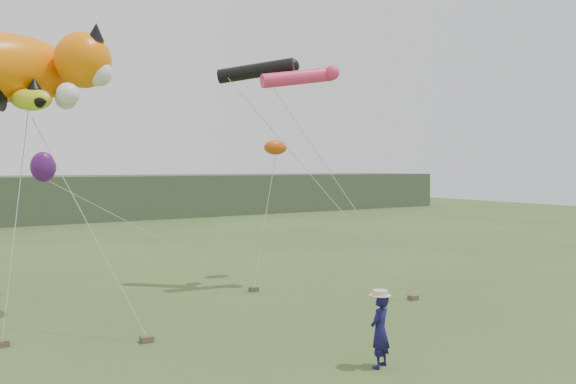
{
  "coord_description": "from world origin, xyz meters",
  "views": [
    {
      "loc": [
        -7.13,
        -10.73,
        4.84
      ],
      "look_at": [
        1.48,
        3.0,
        4.11
      ],
      "focal_mm": 35.0,
      "sensor_mm": 36.0,
      "label": 1
    }
  ],
  "objects": [
    {
      "name": "ground",
      "position": [
        0.0,
        0.0,
        0.0
      ],
      "size": [
        120.0,
        120.0,
        0.0
      ],
      "primitive_type": "plane",
      "color": "#385123",
      "rests_on": "ground"
    },
    {
      "name": "festival_attendant",
      "position": [
        1.83,
        -0.61,
        0.9
      ],
      "size": [
        0.77,
        0.65,
        1.79
      ],
      "primitive_type": "imported",
      "rotation": [
        0.0,
        0.0,
        3.54
      ],
      "color": "#141244",
      "rests_on": "ground"
    },
    {
      "name": "sandbag_anchors",
      "position": [
        -1.52,
        5.33,
        0.09
      ],
      "size": [
        18.02,
        4.59,
        0.17
      ],
      "color": "brown",
      "rests_on": "ground"
    },
    {
      "name": "cat_kite",
      "position": [
        -4.61,
        8.79,
        7.98
      ],
      "size": [
        6.31,
        4.01,
        2.69
      ],
      "color": "orange",
      "rests_on": "ground"
    },
    {
      "name": "fish_kite",
      "position": [
        -5.02,
        8.14,
        6.92
      ],
      "size": [
        2.23,
        1.48,
        1.08
      ],
      "color": "yellow",
      "rests_on": "ground"
    },
    {
      "name": "tube_kites",
      "position": [
        4.61,
        8.48,
        8.58
      ],
      "size": [
        4.12,
        3.35,
        1.4
      ],
      "color": "black",
      "rests_on": "ground"
    },
    {
      "name": "misc_kites",
      "position": [
        0.14,
        11.19,
        5.21
      ],
      "size": [
        10.22,
        2.05,
        1.73
      ],
      "color": "#CA4E0E",
      "rests_on": "ground"
    }
  ]
}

